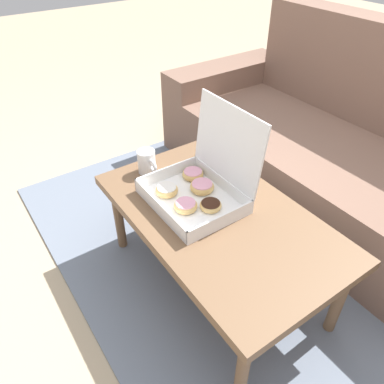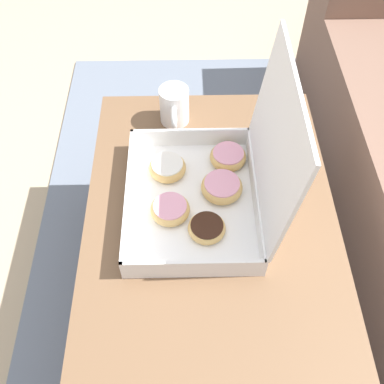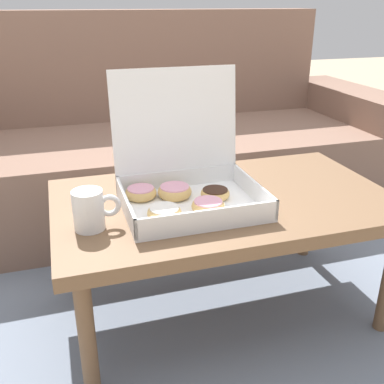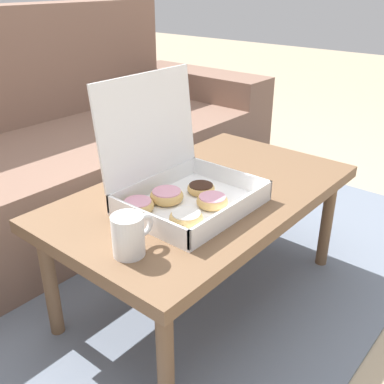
% 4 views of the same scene
% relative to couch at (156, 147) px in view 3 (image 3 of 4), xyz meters
% --- Properties ---
extents(ground_plane, '(12.00, 12.00, 0.00)m').
position_rel_couch_xyz_m(ground_plane, '(0.00, -0.85, -0.30)').
color(ground_plane, tan).
extents(area_rug, '(2.48, 1.92, 0.01)m').
position_rel_couch_xyz_m(area_rug, '(0.00, -0.55, -0.30)').
color(area_rug, slate).
rests_on(area_rug, ground_plane).
extents(couch, '(2.36, 0.87, 0.94)m').
position_rel_couch_xyz_m(couch, '(0.00, 0.00, 0.00)').
color(couch, '#7A5B4C').
rests_on(couch, ground_plane).
extents(coffee_table, '(1.03, 0.60, 0.43)m').
position_rel_couch_xyz_m(coffee_table, '(0.00, -0.94, 0.08)').
color(coffee_table, brown).
rests_on(coffee_table, ground_plane).
extents(pastry_box, '(0.39, 0.35, 0.37)m').
position_rel_couch_xyz_m(pastry_box, '(-0.13, -0.94, 0.19)').
color(pastry_box, white).
rests_on(pastry_box, coffee_table).
extents(coffee_mug, '(0.13, 0.08, 0.11)m').
position_rel_couch_xyz_m(coffee_mug, '(-0.41, -1.03, 0.18)').
color(coffee_mug, white).
rests_on(coffee_mug, coffee_table).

